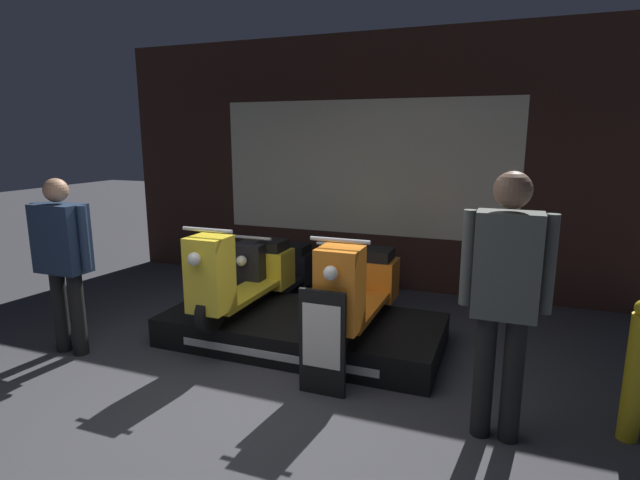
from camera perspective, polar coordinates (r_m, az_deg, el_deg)
The scene contains 11 objects.
ground_plane at distance 3.74m, azimuth -11.97°, elevation -20.03°, with size 30.00×30.00×0.00m, color #38383D.
shop_wall_back at distance 6.48m, azimuth 5.00°, elevation 8.63°, with size 6.94×0.09×3.20m.
display_platform at distance 4.84m, azimuth -2.12°, elevation -10.23°, with size 2.62×1.19×0.28m.
scooter_display_left at distance 4.90m, azimuth -8.69°, elevation -3.91°, with size 0.48×1.70×0.92m.
scooter_display_right at distance 4.45m, azimuth 4.66°, elevation -5.43°, with size 0.48×1.70×0.92m.
scooter_backrow_0 at distance 5.93m, azimuth -5.06°, elevation -3.80°, with size 0.48×1.70×0.92m.
scooter_backrow_1 at distance 5.58m, azimuth 4.15°, elevation -4.79°, with size 0.48×1.70×0.92m.
person_left_browsing at distance 4.96m, azimuth -27.36°, elevation -1.21°, with size 0.62×0.26×1.60m.
person_right_browsing at distance 3.32m, azimuth 20.39°, elevation -5.23°, with size 0.55×0.23×1.75m.
price_sign_board at distance 3.85m, azimuth 0.25°, elevation -11.67°, with size 0.37×0.04×0.84m.
street_bollard at distance 3.87m, azimuth 32.38°, elevation -12.60°, with size 0.13×0.13×0.96m.
Camera 1 is at (1.79, -2.63, 1.96)m, focal length 28.00 mm.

